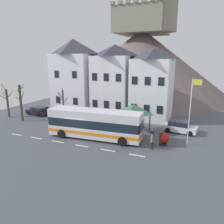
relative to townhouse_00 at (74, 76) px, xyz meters
name	(u,v)px	position (x,y,z in m)	size (l,w,h in m)	color
ground_plane	(78,139)	(7.43, -11.56, -6.01)	(40.00, 60.00, 0.07)	#484D54
townhouse_00	(74,76)	(0.00, 0.00, 0.00)	(6.58, 5.18, 11.97)	white
townhouse_01	(115,80)	(7.01, 0.81, -0.49)	(5.69, 6.79, 10.98)	white
townhouse_02	(152,84)	(13.13, 0.49, -0.82)	(5.46, 6.17, 10.32)	white
hilltop_castle	(141,62)	(5.98, 20.24, 2.13)	(41.04, 41.04, 24.89)	#675857
transit_bus	(95,124)	(9.17, -10.62, -4.33)	(10.87, 3.17, 3.27)	silver
bus_shelter	(134,109)	(12.60, -6.85, -3.04)	(3.60, 3.60, 3.53)	#473D33
parked_car_00	(39,111)	(-4.11, -4.53, -5.33)	(4.24, 2.34, 1.32)	black
parked_car_01	(180,127)	(17.92, -4.73, -5.29)	(4.12, 2.32, 1.43)	silver
parked_car_02	(87,117)	(4.89, -4.75, -5.32)	(4.57, 2.35, 1.34)	white
pedestrian_00	(152,141)	(15.88, -11.23, -5.11)	(0.33, 0.31, 1.60)	#38332D
pedestrian_01	(152,135)	(15.55, -9.66, -5.03)	(0.35, 0.35, 1.61)	black
pedestrian_02	(161,137)	(16.52, -9.88, -5.04)	(0.32, 0.32, 1.61)	#2D2D38
public_bench	(135,124)	(12.15, -4.89, -5.51)	(1.64, 0.48, 0.87)	#33473D
flagpole	(191,107)	(19.17, -8.46, -1.94)	(0.95, 0.10, 6.96)	silver
harbour_buoy	(164,138)	(16.82, -9.67, -5.24)	(1.09, 1.09, 1.34)	black
bare_tree_00	(21,102)	(-4.04, -8.17, -3.27)	(1.19, 1.91, 5.41)	brown
bare_tree_01	(63,104)	(1.15, -5.16, -3.61)	(1.58, 1.46, 4.67)	brown
bare_tree_02	(7,102)	(-7.50, -7.44, -3.68)	(1.85, 2.15, 5.24)	brown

